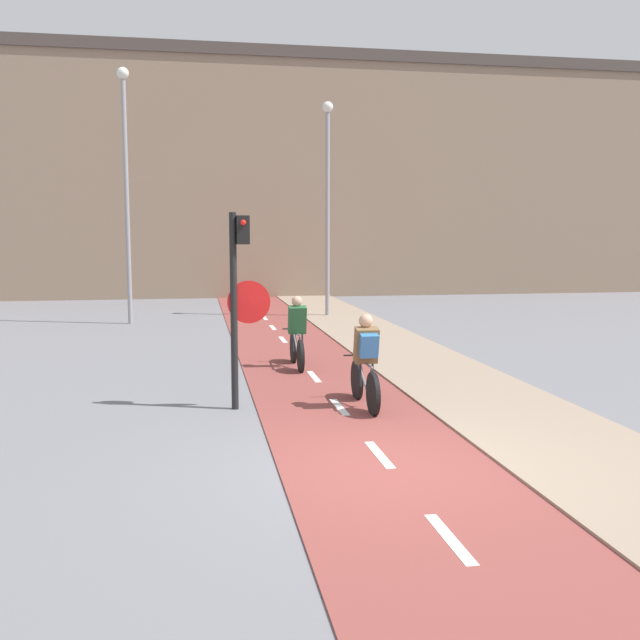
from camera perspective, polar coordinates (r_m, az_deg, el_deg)
ground_plane at (r=8.56m, az=5.63°, el=-11.78°), size 120.00×120.00×0.00m
bike_lane at (r=8.57m, az=5.61°, el=-11.70°), size 2.61×60.00×0.02m
sidewalk_strip at (r=9.51m, az=20.57°, el=-10.14°), size 2.40×60.00×0.05m
building_row_background at (r=34.15m, az=-6.25°, el=11.27°), size 60.00×5.20×10.85m
traffic_light_pole at (r=11.12m, az=-6.49°, el=2.54°), size 0.67×0.25×3.08m
street_lamp_far at (r=22.88m, az=-15.27°, el=11.36°), size 0.36×0.36×7.74m
street_lamp_sidewalk at (r=24.05m, az=0.61°, el=10.55°), size 0.36×0.36×7.10m
cyclist_near at (r=11.27m, az=3.68°, el=-3.50°), size 0.46×1.77×1.50m
cyclist_far at (r=14.67m, az=-1.85°, el=-1.28°), size 0.46×1.76×1.50m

